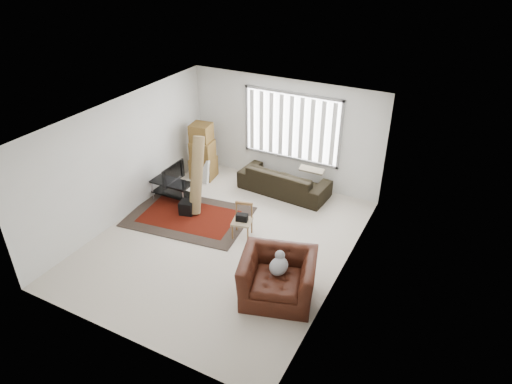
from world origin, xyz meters
TOP-DOWN VIEW (x-y plane):
  - room at (0.03, 0.51)m, footprint 6.00×6.02m
  - persian_rug at (-1.18, 0.41)m, footprint 2.88×2.11m
  - tv_stand at (-1.95, 0.87)m, footprint 1.00×0.45m
  - tv at (-1.95, 0.87)m, footprint 0.10×0.81m
  - subwoofer at (-1.28, 0.51)m, footprint 0.37×0.37m
  - moving_boxes at (-1.94, 2.21)m, footprint 0.67×0.62m
  - white_flatpack at (-1.86, 2.01)m, footprint 0.53×0.27m
  - rolled_rug at (-1.17, 0.82)m, footprint 0.41×0.83m
  - sofa at (0.27, 2.45)m, footprint 2.29×1.12m
  - side_chair at (0.26, 0.34)m, footprint 0.48×0.48m
  - armchair at (1.71, -0.99)m, footprint 1.56×1.45m

SIDE VIEW (x-z plane):
  - persian_rug at x=-1.18m, z-range 0.00..0.02m
  - subwoofer at x=-1.28m, z-range 0.02..0.33m
  - white_flatpack at x=-1.86m, z-range 0.00..0.64m
  - tv_stand at x=-1.95m, z-range 0.11..0.61m
  - side_chair at x=0.26m, z-range 0.04..0.78m
  - sofa at x=0.27m, z-range 0.00..0.86m
  - armchair at x=1.71m, z-range 0.00..0.96m
  - moving_boxes at x=-1.94m, z-range -0.05..1.42m
  - tv at x=-1.95m, z-range 0.50..0.96m
  - rolled_rug at x=-1.17m, z-range 0.00..1.76m
  - room at x=0.03m, z-range 0.40..3.11m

